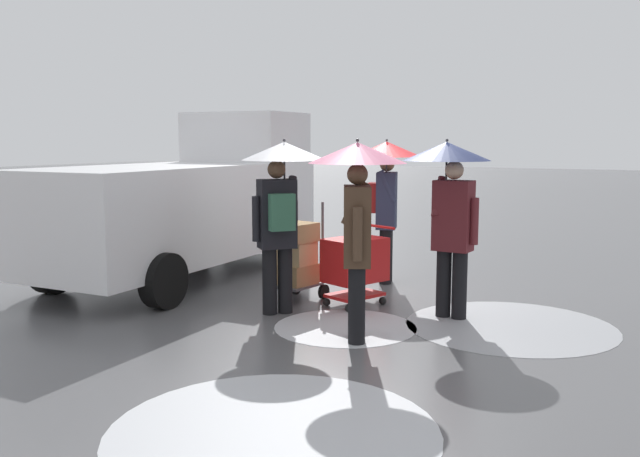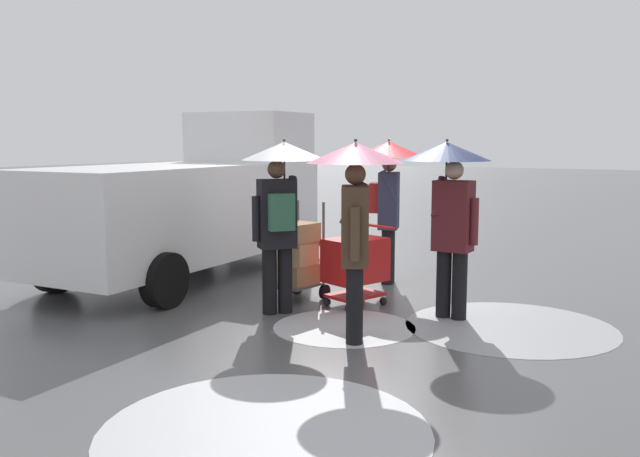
% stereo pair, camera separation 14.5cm
% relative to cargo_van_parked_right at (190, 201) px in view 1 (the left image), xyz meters
% --- Properties ---
extents(ground_plane, '(90.00, 90.00, 0.00)m').
position_rel_cargo_van_parked_right_xyz_m(ground_plane, '(-3.22, 0.11, -1.18)').
color(ground_plane, '#5B5B5E').
extents(slush_patch_under_van, '(2.47, 2.47, 0.01)m').
position_rel_cargo_van_parked_right_xyz_m(slush_patch_under_van, '(-4.28, 4.31, -1.18)').
color(slush_patch_under_van, silver).
rests_on(slush_patch_under_van, ground).
extents(slush_patch_mid_street, '(2.39, 2.39, 0.01)m').
position_rel_cargo_van_parked_right_xyz_m(slush_patch_mid_street, '(-5.13, 0.57, -1.18)').
color(slush_patch_mid_street, '#999BA0').
rests_on(slush_patch_mid_street, ground).
extents(slush_patch_far_side, '(1.63, 1.63, 0.01)m').
position_rel_cargo_van_parked_right_xyz_m(slush_patch_far_side, '(-3.47, 1.52, -1.18)').
color(slush_patch_far_side, silver).
rests_on(slush_patch_far_side, ground).
extents(cargo_van_parked_right, '(2.36, 5.41, 2.60)m').
position_rel_cargo_van_parked_right_xyz_m(cargo_van_parked_right, '(0.00, 0.00, 0.00)').
color(cargo_van_parked_right, white).
rests_on(cargo_van_parked_right, ground).
extents(shopping_cart_vendor, '(0.80, 0.96, 1.02)m').
position_rel_cargo_van_parked_right_xyz_m(shopping_cart_vendor, '(-3.11, 0.52, -0.61)').
color(shopping_cart_vendor, red).
rests_on(shopping_cart_vendor, ground).
extents(hand_dolly_boxes, '(0.60, 0.76, 1.32)m').
position_rel_cargo_van_parked_right_xyz_m(hand_dolly_boxes, '(-2.31, 0.65, -0.57)').
color(hand_dolly_boxes, '#515156').
rests_on(hand_dolly_boxes, ground).
extents(pedestrian_pink_side, '(1.04, 1.04, 2.15)m').
position_rel_cargo_van_parked_right_xyz_m(pedestrian_pink_side, '(-2.90, -0.95, 0.39)').
color(pedestrian_pink_side, black).
rests_on(pedestrian_pink_side, ground).
extents(pedestrian_black_side, '(1.04, 1.04, 2.15)m').
position_rel_cargo_van_parked_right_xyz_m(pedestrian_black_side, '(-2.49, 1.31, 0.39)').
color(pedestrian_black_side, black).
rests_on(pedestrian_black_side, ground).
extents(pedestrian_white_side, '(1.04, 1.04, 2.15)m').
position_rel_cargo_van_parked_right_xyz_m(pedestrian_white_side, '(-4.35, 0.51, 0.39)').
color(pedestrian_white_side, black).
rests_on(pedestrian_white_side, ground).
extents(pedestrian_far_side, '(1.04, 1.04, 2.15)m').
position_rel_cargo_van_parked_right_xyz_m(pedestrian_far_side, '(-3.79, 1.89, 0.41)').
color(pedestrian_far_side, black).
rests_on(pedestrian_far_side, ground).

